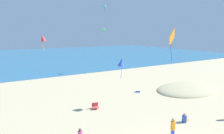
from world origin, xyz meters
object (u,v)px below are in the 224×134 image
object	(u,v)px
kite_orange	(172,38)
kite_teal	(105,5)
beach_chair_far_right	(95,106)
person_5	(185,119)
kite_red	(43,38)
kite_green	(104,29)
cooler_box	(138,91)
person_6	(173,128)
kite_blue	(122,62)

from	to	relation	value
kite_orange	kite_teal	world-z (taller)	kite_teal
beach_chair_far_right	kite_orange	xyz separation A→B (m)	(0.68, -8.39, 6.57)
person_5	kite_red	bearing A→B (deg)	133.59
person_5	kite_orange	xyz separation A→B (m)	(-4.37, -2.24, 6.55)
kite_orange	kite_green	size ratio (longest dim) A/B	1.48
kite_green	cooler_box	bearing A→B (deg)	-98.82
person_6	kite_red	bearing A→B (deg)	-143.71
kite_green	kite_teal	xyz separation A→B (m)	(1.17, 1.90, 4.33)
kite_blue	kite_orange	bearing A→B (deg)	-102.71
person_5	kite_green	world-z (taller)	kite_green
kite_red	kite_green	xyz separation A→B (m)	(12.95, 14.27, 1.01)
cooler_box	kite_blue	bearing A→B (deg)	-145.40
person_6	kite_teal	world-z (taller)	kite_teal
kite_orange	kite_green	bearing A→B (deg)	70.90
kite_blue	person_5	bearing A→B (deg)	-63.24
beach_chair_far_right	kite_orange	distance (m)	10.68
kite_red	kite_teal	world-z (taller)	kite_teal
kite_red	kite_green	world-z (taller)	kite_green
kite_blue	beach_chair_far_right	bearing A→B (deg)	160.10
kite_red	person_5	bearing A→B (deg)	-34.08
person_6	kite_orange	xyz separation A→B (m)	(-1.44, -0.82, 5.93)
person_5	kite_teal	xyz separation A→B (m)	(4.73, 22.53, 11.75)
beach_chair_far_right	kite_teal	size ratio (longest dim) A/B	0.47
beach_chair_far_right	kite_red	xyz separation A→B (m)	(-4.35, 0.21, 6.42)
cooler_box	kite_blue	xyz separation A→B (m)	(-4.30, -2.97, 4.28)
kite_blue	kite_teal	xyz separation A→B (m)	(7.40, 17.24, 7.64)
cooler_box	kite_blue	size ratio (longest dim) A/B	0.31
kite_green	beach_chair_far_right	bearing A→B (deg)	-120.73
kite_orange	kite_teal	bearing A→B (deg)	69.84
kite_orange	person_6	bearing A→B (deg)	29.70
person_5	cooler_box	bearing A→B (deg)	66.46
kite_green	person_6	bearing A→B (deg)	-106.37
kite_orange	kite_red	world-z (taller)	kite_orange
cooler_box	kite_teal	bearing A→B (deg)	77.78
person_5	kite_blue	bearing A→B (deg)	104.44
kite_orange	kite_teal	size ratio (longest dim) A/B	1.13
kite_green	person_5	bearing A→B (deg)	-99.78
kite_blue	kite_red	world-z (taller)	kite_red
cooler_box	kite_green	bearing A→B (deg)	81.18
cooler_box	kite_orange	world-z (taller)	kite_orange
person_6	person_5	bearing A→B (deg)	112.44
beach_chair_far_right	kite_green	distance (m)	18.41
person_6	kite_red	size ratio (longest dim) A/B	1.21
kite_green	kite_teal	size ratio (longest dim) A/B	0.76
kite_green	kite_teal	distance (m)	4.87
cooler_box	kite_orange	distance (m)	13.84
beach_chair_far_right	kite_red	size ratio (longest dim) A/B	0.57
kite_orange	person_5	bearing A→B (deg)	27.20
cooler_box	person_6	bearing A→B (deg)	-115.22
cooler_box	kite_teal	distance (m)	18.85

